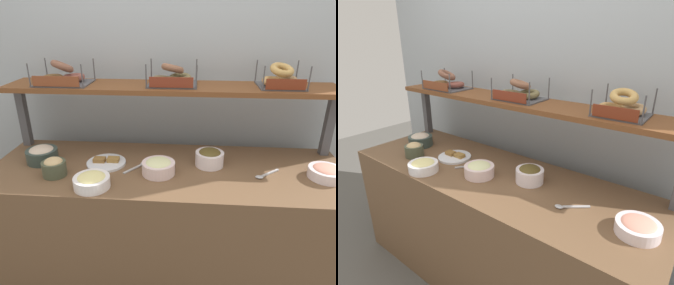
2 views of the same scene
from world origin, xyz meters
TOP-DOWN VIEW (x-y plane):
  - ground_plane at (0.00, 0.00)m, footprint 8.00×8.00m
  - back_wall at (0.00, 0.55)m, footprint 3.29×0.06m
  - deli_counter at (0.00, 0.00)m, footprint 2.09×0.70m
  - shelf_riser_left at (-0.98, 0.27)m, footprint 0.05×0.05m
  - upper_shelf at (0.00, 0.27)m, footprint 2.05×0.32m
  - bowl_potato_salad at (-0.04, -0.07)m, footprint 0.19×0.19m
  - bowl_lox_spread at (0.88, -0.05)m, footprint 0.19×0.19m
  - bowl_chocolate_spread at (0.25, 0.06)m, footprint 0.17×0.17m
  - bowl_tuna_salad at (-0.77, 0.02)m, footprint 0.19×0.19m
  - bowl_egg_salad at (-0.37, -0.24)m, footprint 0.19×0.19m
  - bowl_hummus at (-0.62, -0.14)m, footprint 0.13×0.13m
  - serving_plate_white at (-0.37, 0.02)m, footprint 0.23×0.23m
  - serving_spoon_near_plate at (0.55, -0.06)m, footprint 0.15×0.12m
  - serving_spoon_by_edge at (-0.17, -0.00)m, footprint 0.12×0.15m
  - bagel_basket_cinnamon_raisin at (-0.67, 0.25)m, footprint 0.33×0.26m
  - bagel_basket_poppy at (0.01, 0.28)m, footprint 0.30×0.25m
  - bagel_basket_sesame at (0.65, 0.28)m, footprint 0.27×0.25m

SIDE VIEW (x-z plane):
  - ground_plane at x=0.00m, z-range 0.00..0.00m
  - deli_counter at x=0.00m, z-range 0.00..0.85m
  - serving_spoon_near_plate at x=0.55m, z-range 0.85..0.86m
  - serving_spoon_by_edge at x=-0.17m, z-range 0.85..0.86m
  - serving_plate_white at x=-0.37m, z-range 0.84..0.88m
  - bowl_lox_spread at x=0.88m, z-range 0.85..0.92m
  - bowl_egg_salad at x=-0.37m, z-range 0.85..0.92m
  - bowl_potato_salad at x=-0.04m, z-range 0.85..0.94m
  - bowl_tuna_salad at x=-0.77m, z-range 0.85..0.95m
  - bowl_chocolate_spread at x=0.25m, z-range 0.85..0.96m
  - bowl_hummus at x=-0.62m, z-range 0.85..0.96m
  - shelf_riser_left at x=-0.98m, z-range 0.85..1.25m
  - back_wall at x=0.00m, z-range 0.00..2.40m
  - upper_shelf at x=0.00m, z-range 1.25..1.28m
  - bagel_basket_poppy at x=0.01m, z-range 1.26..1.40m
  - bagel_basket_cinnamon_raisin at x=-0.67m, z-range 1.25..1.40m
  - bagel_basket_sesame at x=0.65m, z-range 1.26..1.40m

